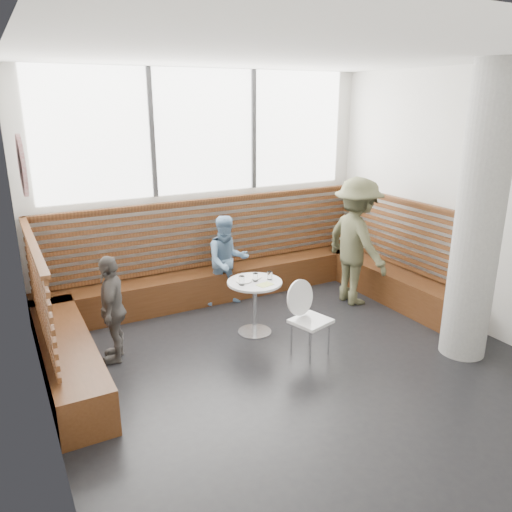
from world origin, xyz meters
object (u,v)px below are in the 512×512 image
cafe_table (255,296)px  cafe_chair (308,312)px  concrete_column (479,218)px  child_left (113,309)px  adult_man (356,242)px  child_back (227,261)px

cafe_table → cafe_chair: (0.29, -0.73, 0.01)m
concrete_column → child_left: bearing=153.9°
adult_man → concrete_column: bearing=-173.9°
concrete_column → child_back: (-1.78, 2.58, -0.96)m
cafe_table → child_back: 1.02m
child_left → cafe_chair: bearing=86.0°
cafe_table → cafe_chair: bearing=-68.4°
cafe_chair → child_left: bearing=139.7°
concrete_column → adult_man: bearing=94.6°
cafe_table → adult_man: bearing=7.4°
concrete_column → adult_man: size_ratio=1.78×
cafe_chair → child_back: bearing=80.6°
child_back → cafe_table: bearing=-88.4°
child_back → child_left: (-1.78, -0.83, -0.03)m
child_left → cafe_table: bearing=104.8°
concrete_column → cafe_chair: bearing=152.2°
child_back → adult_man: bearing=-18.0°
concrete_column → child_back: size_ratio=2.48×
cafe_table → child_back: child_back is taller
concrete_column → adult_man: 1.93m
cafe_chair → child_back: (-0.18, 1.74, 0.14)m
cafe_chair → adult_man: size_ratio=0.48×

